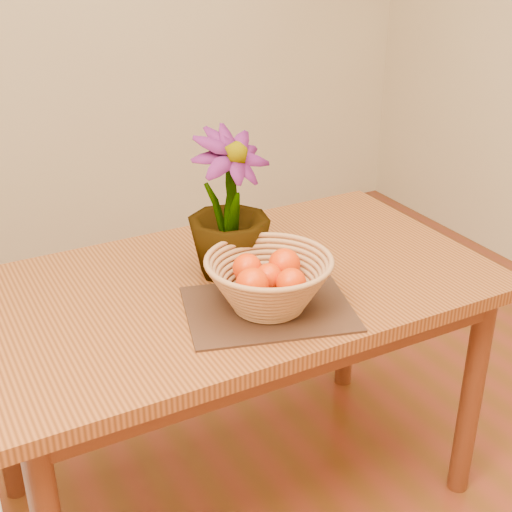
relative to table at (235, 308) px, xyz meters
name	(u,v)px	position (x,y,z in m)	size (l,w,h in m)	color
table	(235,308)	(0.00, 0.00, 0.00)	(1.40, 0.80, 0.75)	brown
placemat	(268,309)	(0.00, -0.18, 0.09)	(0.41, 0.31, 0.01)	#3A1E15
wicker_basket	(269,285)	(0.00, -0.18, 0.16)	(0.32, 0.32, 0.13)	#A66F45
orange_pile	(269,275)	(0.00, -0.18, 0.19)	(0.20, 0.20, 0.08)	red
potted_plant	(229,205)	(0.01, 0.05, 0.29)	(0.22, 0.22, 0.40)	#1B4A15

